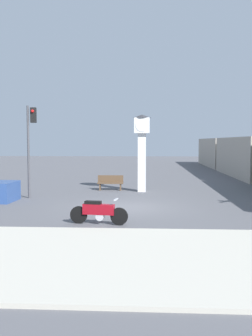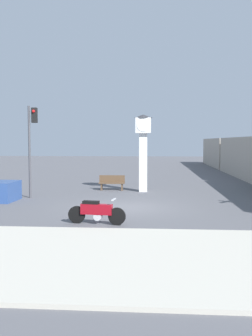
# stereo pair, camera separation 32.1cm
# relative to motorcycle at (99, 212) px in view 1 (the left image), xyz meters

# --- Properties ---
(ground_plane) EXTENTS (120.00, 120.00, 0.00)m
(ground_plane) POSITION_rel_motorcycle_xyz_m (0.90, 3.60, -0.46)
(ground_plane) COLOR #56565B
(sidewalk_strip) EXTENTS (36.00, 6.00, 0.10)m
(sidewalk_strip) POSITION_rel_motorcycle_xyz_m (0.90, -4.00, -0.41)
(sidewalk_strip) COLOR #BCB7A8
(sidewalk_strip) RESTS_ON ground_plane
(motorcycle) EXTENTS (2.17, 0.53, 0.96)m
(motorcycle) POSITION_rel_motorcycle_xyz_m (0.00, 0.00, 0.00)
(motorcycle) COLOR black
(motorcycle) RESTS_ON ground_plane
(clock_tower) EXTENTS (1.10, 1.10, 4.64)m
(clock_tower) POSITION_rel_motorcycle_xyz_m (1.46, 9.12, 2.61)
(clock_tower) COLOR white
(clock_tower) RESTS_ON ground_plane
(freight_train) EXTENTS (2.80, 40.03, 3.40)m
(freight_train) POSITION_rel_motorcycle_xyz_m (10.44, 19.76, 1.24)
(freight_train) COLOR #425138
(freight_train) RESTS_ON ground_plane
(traffic_light) EXTENTS (0.50, 0.35, 4.92)m
(traffic_light) POSITION_rel_motorcycle_xyz_m (-4.41, 6.15, 2.89)
(traffic_light) COLOR #47474C
(traffic_light) RESTS_ON ground_plane
(bench) EXTENTS (1.60, 0.44, 0.92)m
(bench) POSITION_rel_motorcycle_xyz_m (-0.51, 9.65, 0.03)
(bench) COLOR brown
(bench) RESTS_ON ground_plane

